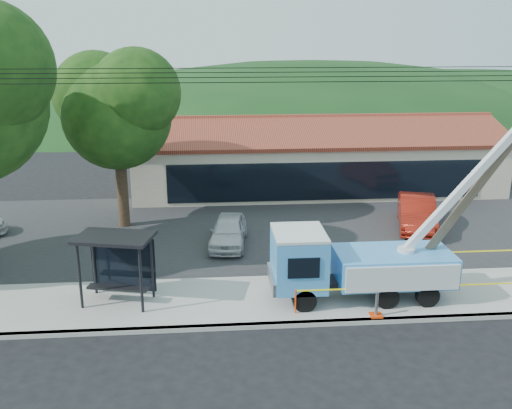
{
  "coord_description": "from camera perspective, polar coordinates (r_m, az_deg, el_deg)",
  "views": [
    {
      "loc": [
        -2.58,
        -15.0,
        9.51
      ],
      "look_at": [
        -0.93,
        5.0,
        3.46
      ],
      "focal_mm": 40.0,
      "sensor_mm": 36.0,
      "label": 1
    }
  ],
  "objects": [
    {
      "name": "curb",
      "position": [
        19.7,
        3.47,
        -11.87
      ],
      "size": [
        60.0,
        0.25,
        0.15
      ],
      "primitive_type": "cube",
      "color": "#ACA9A1",
      "rests_on": "ground"
    },
    {
      "name": "car_red",
      "position": [
        29.86,
        15.65,
        -2.44
      ],
      "size": [
        2.98,
        5.16,
        1.61
      ],
      "primitive_type": "imported",
      "rotation": [
        0.0,
        0.0,
        -0.28
      ],
      "color": "maroon",
      "rests_on": "ground"
    },
    {
      "name": "utility_truck",
      "position": [
        21.12,
        10.15,
        -5.54
      ],
      "size": [
        10.64,
        3.54,
        8.52
      ],
      "color": "black",
      "rests_on": "ground"
    },
    {
      "name": "ground",
      "position": [
        17.94,
        4.44,
        -15.28
      ],
      "size": [
        120.0,
        120.0,
        0.0
      ],
      "primitive_type": "plane",
      "color": "black",
      "rests_on": "ground"
    },
    {
      "name": "tree_lot",
      "position": [
        28.53,
        -13.79,
        9.67
      ],
      "size": [
        6.3,
        5.6,
        8.94
      ],
      "color": "#332316",
      "rests_on": "ground"
    },
    {
      "name": "strip_mall",
      "position": [
        36.4,
        5.83,
        4.6
      ],
      "size": [
        22.5,
        8.53,
        4.67
      ],
      "color": "#BDAB96",
      "rests_on": "ground"
    },
    {
      "name": "hill_center",
      "position": [
        71.75,
        5.49,
        9.09
      ],
      "size": [
        89.6,
        64.0,
        32.0
      ],
      "primitive_type": "ellipsoid",
      "color": "#123313",
      "rests_on": "ground"
    },
    {
      "name": "hill_west",
      "position": [
        71.72,
        -14.81,
        8.61
      ],
      "size": [
        78.4,
        56.0,
        28.0
      ],
      "primitive_type": "ellipsoid",
      "color": "#123313",
      "rests_on": "ground"
    },
    {
      "name": "car_silver",
      "position": [
        26.52,
        -2.76,
        -4.25
      ],
      "size": [
        2.06,
        4.12,
        1.35
      ],
      "primitive_type": "imported",
      "rotation": [
        0.0,
        0.0,
        -0.12
      ],
      "color": "silver",
      "rests_on": "ground"
    },
    {
      "name": "caution_tape",
      "position": [
        22.66,
        16.86,
        -6.51
      ],
      "size": [
        10.66,
        3.13,
        0.9
      ],
      "color": "#F43F0D",
      "rests_on": "ground"
    },
    {
      "name": "sidewalk",
      "position": [
        21.37,
        2.75,
        -9.44
      ],
      "size": [
        60.0,
        4.0,
        0.15
      ],
      "primitive_type": "cube",
      "color": "#ACA9A1",
      "rests_on": "ground"
    },
    {
      "name": "leaning_pole",
      "position": [
        22.08,
        22.24,
        3.0
      ],
      "size": [
        5.81,
        1.84,
        8.46
      ],
      "color": "brown",
      "rests_on": "ground"
    },
    {
      "name": "parking_lot",
      "position": [
        28.72,
        0.71,
        -2.45
      ],
      "size": [
        60.0,
        12.0,
        0.1
      ],
      "primitive_type": "cube",
      "color": "#28282B",
      "rests_on": "ground"
    },
    {
      "name": "bus_shelter",
      "position": [
        20.96,
        -13.71,
        -4.66
      ],
      "size": [
        2.94,
        2.18,
        2.55
      ],
      "rotation": [
        0.0,
        0.0,
        -0.23
      ],
      "color": "black",
      "rests_on": "ground"
    },
    {
      "name": "hill_east",
      "position": [
        77.79,
        20.33,
        8.73
      ],
      "size": [
        72.8,
        52.0,
        26.0
      ],
      "primitive_type": "ellipsoid",
      "color": "#123313",
      "rests_on": "ground"
    }
  ]
}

